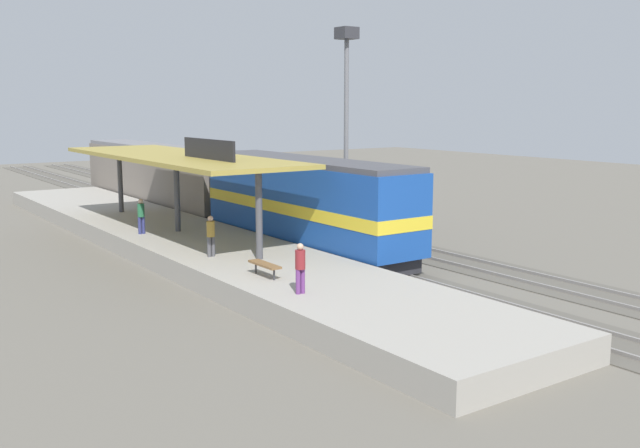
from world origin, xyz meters
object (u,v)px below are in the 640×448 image
platform_bench (265,265)px  freight_car (301,192)px  person_walking (300,266)px  person_boarding (211,234)px  light_mast (346,83)px  person_waiting (141,214)px  passenger_carriage_single (158,176)px  locomotive (305,204)px

platform_bench → freight_car: bearing=52.0°
freight_car → person_walking: 19.59m
person_walking → person_boarding: size_ratio=1.00×
light_mast → person_waiting: light_mast is taller
person_waiting → freight_car: bearing=12.7°
platform_bench → passenger_carriage_single: size_ratio=0.08×
platform_bench → person_walking: bearing=-95.4°
platform_bench → person_waiting: 11.12m
person_waiting → person_boarding: 6.77m
passenger_carriage_single → freight_car: 11.65m
locomotive → person_walking: size_ratio=8.44×
person_walking → person_boarding: (0.26, 7.08, 0.00)m
platform_bench → locomotive: (6.00, 6.27, 1.07)m
freight_car → light_mast: bearing=-3.9°
person_waiting → person_walking: (0.10, -13.84, 0.00)m
platform_bench → person_waiting: (-0.36, 11.10, 0.51)m
locomotive → light_mast: light_mast is taller
passenger_carriage_single → light_mast: 14.73m
light_mast → person_walking: 22.35m
freight_car → light_mast: 7.18m
platform_bench → person_walking: person_walking is taller
light_mast → person_boarding: 17.73m
platform_bench → person_waiting: bearing=91.8°
locomotive → person_boarding: size_ratio=8.44×
person_boarding → person_waiting: bearing=93.1°
platform_bench → light_mast: light_mast is taller
light_mast → person_waiting: (-14.16, -2.25, -6.54)m
platform_bench → light_mast: 20.46m
platform_bench → locomotive: bearing=46.2°
person_waiting → person_boarding: same height
freight_car → person_waiting: bearing=-167.3°
platform_bench → passenger_carriage_single: 25.02m
locomotive → platform_bench: bearing=-133.8°
passenger_carriage_single → freight_car: (4.60, -10.70, -0.34)m
platform_bench → person_boarding: (0.01, 4.34, 0.51)m
passenger_carriage_single → light_mast: light_mast is taller
locomotive → light_mast: 12.12m
person_walking → person_boarding: bearing=87.9°
platform_bench → passenger_carriage_single: bearing=76.1°
locomotive → person_walking: locomotive is taller
locomotive → person_boarding: 6.32m
platform_bench → light_mast: bearing=44.1°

